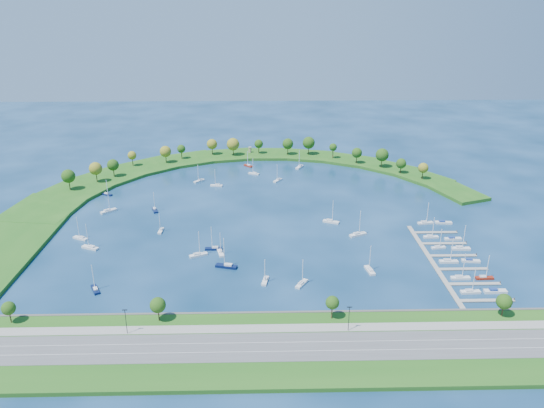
{
  "coord_description": "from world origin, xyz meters",
  "views": [
    {
      "loc": [
        -1.4,
        -273.99,
        114.48
      ],
      "look_at": [
        5.0,
        5.0,
        4.0
      ],
      "focal_mm": 34.47,
      "sensor_mm": 36.0,
      "label": 1
    }
  ],
  "objects_px": {
    "dock_system": "(448,262)",
    "moored_boat_15": "(265,280)",
    "docked_boat_7": "(461,248)",
    "moored_boat_13": "(161,230)",
    "docked_boat_9": "(453,239)",
    "docked_boat_4": "(449,261)",
    "docked_boat_2": "(460,277)",
    "docked_boat_11": "(443,222)",
    "moored_boat_17": "(81,238)",
    "moored_boat_1": "(199,180)",
    "moored_boat_5": "(221,252)",
    "moored_boat_2": "(216,185)",
    "docked_boat_6": "(438,247)",
    "docked_boat_5": "(471,261)",
    "moored_boat_10": "(214,248)",
    "moored_boat_0": "(155,210)",
    "moored_boat_14": "(108,211)",
    "moored_boat_20": "(370,270)",
    "docked_boat_3": "(484,277)",
    "moored_boat_8": "(90,247)",
    "moored_boat_21": "(302,283)",
    "harbor_tower": "(250,150)",
    "docked_boat_8": "(431,236)",
    "moored_boat_4": "(95,289)",
    "moored_boat_18": "(107,194)",
    "moored_boat_16": "(331,221)",
    "moored_boat_11": "(254,173)",
    "moored_boat_19": "(278,180)",
    "docked_boat_1": "(495,291)",
    "moored_boat_3": "(248,165)",
    "moored_boat_12": "(226,266)",
    "moored_boat_9": "(358,234)",
    "moored_boat_7": "(198,254)"
  },
  "relations": [
    {
      "from": "moored_boat_0",
      "to": "moored_boat_8",
      "type": "bearing_deg",
      "value": -45.08
    },
    {
      "from": "moored_boat_20",
      "to": "docked_boat_3",
      "type": "bearing_deg",
      "value": -109.17
    },
    {
      "from": "docked_boat_1",
      "to": "docked_boat_6",
      "type": "height_order",
      "value": "docked_boat_6"
    },
    {
      "from": "dock_system",
      "to": "docked_boat_11",
      "type": "distance_m",
      "value": 46.79
    },
    {
      "from": "moored_boat_11",
      "to": "docked_boat_1",
      "type": "distance_m",
      "value": 188.96
    },
    {
      "from": "moored_boat_9",
      "to": "docked_boat_2",
      "type": "bearing_deg",
      "value": -75.47
    },
    {
      "from": "dock_system",
      "to": "moored_boat_15",
      "type": "bearing_deg",
      "value": -169.75
    },
    {
      "from": "docked_boat_5",
      "to": "docked_boat_11",
      "type": "bearing_deg",
      "value": 94.96
    },
    {
      "from": "docked_boat_5",
      "to": "docked_boat_8",
      "type": "distance_m",
      "value": 28.49
    },
    {
      "from": "docked_boat_8",
      "to": "moored_boat_19",
      "type": "bearing_deg",
      "value": 128.15
    },
    {
      "from": "moored_boat_16",
      "to": "moored_boat_19",
      "type": "height_order",
      "value": "moored_boat_16"
    },
    {
      "from": "dock_system",
      "to": "moored_boat_15",
      "type": "height_order",
      "value": "moored_boat_15"
    },
    {
      "from": "moored_boat_14",
      "to": "docked_boat_11",
      "type": "distance_m",
      "value": 187.88
    },
    {
      "from": "moored_boat_16",
      "to": "moored_boat_11",
      "type": "bearing_deg",
      "value": 140.17
    },
    {
      "from": "moored_boat_20",
      "to": "docked_boat_8",
      "type": "bearing_deg",
      "value": -58.08
    },
    {
      "from": "docked_boat_7",
      "to": "docked_boat_5",
      "type": "bearing_deg",
      "value": -87.64
    },
    {
      "from": "moored_boat_1",
      "to": "moored_boat_10",
      "type": "height_order",
      "value": "moored_boat_10"
    },
    {
      "from": "dock_system",
      "to": "docked_boat_7",
      "type": "distance_m",
      "value": 17.2
    },
    {
      "from": "moored_boat_5",
      "to": "moored_boat_16",
      "type": "height_order",
      "value": "moored_boat_16"
    },
    {
      "from": "moored_boat_0",
      "to": "moored_boat_14",
      "type": "distance_m",
      "value": 26.3
    },
    {
      "from": "docked_boat_5",
      "to": "moored_boat_0",
      "type": "bearing_deg",
      "value": 164.79
    },
    {
      "from": "docked_boat_7",
      "to": "moored_boat_13",
      "type": "bearing_deg",
      "value": 173.2
    },
    {
      "from": "moored_boat_7",
      "to": "moored_boat_8",
      "type": "bearing_deg",
      "value": 145.07
    },
    {
      "from": "moored_boat_19",
      "to": "docked_boat_6",
      "type": "height_order",
      "value": "moored_boat_19"
    },
    {
      "from": "harbor_tower",
      "to": "docked_boat_4",
      "type": "distance_m",
      "value": 203.98
    },
    {
      "from": "moored_boat_18",
      "to": "docked_boat_5",
      "type": "height_order",
      "value": "moored_boat_18"
    },
    {
      "from": "moored_boat_14",
      "to": "moored_boat_15",
      "type": "distance_m",
      "value": 120.42
    },
    {
      "from": "moored_boat_1",
      "to": "moored_boat_5",
      "type": "distance_m",
      "value": 108.6
    },
    {
      "from": "dock_system",
      "to": "moored_boat_13",
      "type": "height_order",
      "value": "moored_boat_13"
    },
    {
      "from": "moored_boat_15",
      "to": "moored_boat_19",
      "type": "relative_size",
      "value": 0.95
    },
    {
      "from": "docked_boat_1",
      "to": "docked_boat_9",
      "type": "xyz_separation_m",
      "value": [
        0.01,
        51.02,
        -0.07
      ]
    },
    {
      "from": "moored_boat_16",
      "to": "moored_boat_15",
      "type": "bearing_deg",
      "value": -96.8
    },
    {
      "from": "moored_boat_17",
      "to": "docked_boat_9",
      "type": "height_order",
      "value": "moored_boat_17"
    },
    {
      "from": "moored_boat_14",
      "to": "docked_boat_2",
      "type": "relative_size",
      "value": 1.13
    },
    {
      "from": "moored_boat_8",
      "to": "moored_boat_21",
      "type": "bearing_deg",
      "value": -175.98
    },
    {
      "from": "moored_boat_3",
      "to": "moored_boat_12",
      "type": "distance_m",
      "value": 153.23
    },
    {
      "from": "docked_boat_2",
      "to": "docked_boat_11",
      "type": "bearing_deg",
      "value": 77.3
    },
    {
      "from": "moored_boat_2",
      "to": "moored_boat_5",
      "type": "bearing_deg",
      "value": 103.61
    },
    {
      "from": "moored_boat_4",
      "to": "moored_boat_17",
      "type": "xyz_separation_m",
      "value": [
        -22.13,
        50.66,
        0.01
      ]
    },
    {
      "from": "moored_boat_5",
      "to": "moored_boat_17",
      "type": "height_order",
      "value": "moored_boat_17"
    },
    {
      "from": "harbor_tower",
      "to": "moored_boat_4",
      "type": "xyz_separation_m",
      "value": [
        -61.63,
        -201.8,
        -3.4
      ]
    },
    {
      "from": "dock_system",
      "to": "moored_boat_3",
      "type": "xyz_separation_m",
      "value": [
        -95.61,
        150.95,
        0.54
      ]
    },
    {
      "from": "harbor_tower",
      "to": "moored_boat_21",
      "type": "xyz_separation_m",
      "value": [
        25.37,
        -199.06,
        -3.4
      ]
    },
    {
      "from": "moored_boat_15",
      "to": "moored_boat_21",
      "type": "xyz_separation_m",
      "value": [
        15.58,
        -3.01,
        0.02
      ]
    },
    {
      "from": "docked_boat_6",
      "to": "moored_boat_17",
      "type": "bearing_deg",
      "value": 166.73
    },
    {
      "from": "moored_boat_5",
      "to": "docked_boat_4",
      "type": "distance_m",
      "value": 107.04
    },
    {
      "from": "docked_boat_9",
      "to": "docked_boat_4",
      "type": "bearing_deg",
      "value": -116.53
    },
    {
      "from": "moored_boat_4",
      "to": "moored_boat_10",
      "type": "xyz_separation_m",
      "value": [
        46.6,
        37.27,
        0.01
      ]
    },
    {
      "from": "moored_boat_1",
      "to": "moored_boat_21",
      "type": "height_order",
      "value": "moored_boat_1"
    },
    {
      "from": "moored_boat_12",
      "to": "docked_boat_2",
      "type": "bearing_deg",
      "value": -171.6
    }
  ]
}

